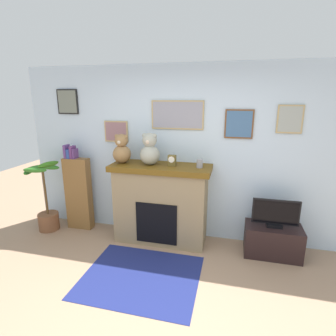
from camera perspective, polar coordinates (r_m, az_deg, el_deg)
The scene contains 12 objects.
ground_plane at distance 2.95m, azimuth -4.17°, elevation -31.49°, with size 12.00×12.00×0.00m, color #9B7A5F.
back_wall at distance 4.07m, azimuth 4.21°, elevation 3.09°, with size 5.20×0.15×2.60m.
fireplace at distance 4.04m, azimuth -1.50°, elevation -7.44°, with size 1.46×0.58×1.18m.
bookshelf at distance 4.65m, azimuth -18.55°, elevation -4.83°, with size 0.42×0.16×1.40m.
potted_plant at distance 4.83m, azimuth -24.53°, elevation -7.00°, with size 0.55×0.55×1.17m.
tv_stand at distance 4.09m, azimuth 21.34°, elevation -14.20°, with size 0.74×0.40×0.43m, color black.
television at distance 3.92m, azimuth 21.90°, elevation -9.03°, with size 0.61×0.14×0.39m.
area_rug at distance 3.56m, azimuth -5.76°, elevation -21.95°, with size 1.41×1.18×0.01m, color navy.
candle_jar at distance 3.72m, azimuth 6.75°, elevation 0.95°, with size 0.09×0.09×0.12m, color gray.
mantel_clock at distance 3.78m, azimuth 0.85°, elevation 1.58°, with size 0.11×0.08×0.16m.
teddy_bear_brown at distance 4.00m, azimuth -9.81°, elevation 3.78°, with size 0.27×0.27×0.43m.
teddy_bear_grey at distance 3.84m, azimuth -3.91°, elevation 3.72°, with size 0.29×0.29×0.46m.
Camera 1 is at (0.67, -1.93, 2.13)m, focal length 28.65 mm.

